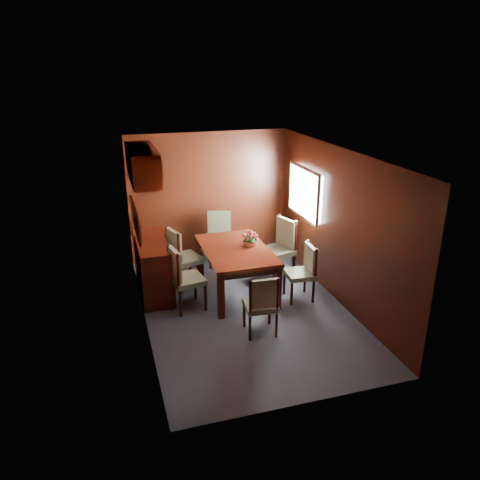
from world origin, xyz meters
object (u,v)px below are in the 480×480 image
object	(u,v)px
chair_left_near	(183,275)
flower_centerpiece	(250,239)
dining_table	(236,255)
sideboard	(153,266)
chair_right_near	(304,269)
chair_head	(262,302)

from	to	relation	value
chair_left_near	flower_centerpiece	distance (m)	1.29
chair_left_near	dining_table	bearing A→B (deg)	99.31
chair_left_near	flower_centerpiece	size ratio (longest dim) A/B	4.23
sideboard	chair_left_near	distance (m)	0.82
dining_table	chair_right_near	bearing A→B (deg)	-28.17
chair_left_near	chair_right_near	size ratio (longest dim) A/B	1.11
flower_centerpiece	sideboard	bearing A→B (deg)	167.65
chair_left_near	chair_right_near	xyz separation A→B (m)	(1.89, -0.20, -0.06)
sideboard	chair_right_near	size ratio (longest dim) A/B	1.53
chair_right_near	chair_head	bearing A→B (deg)	133.98
sideboard	chair_head	world-z (taller)	chair_head
sideboard	flower_centerpiece	size ratio (longest dim) A/B	5.82
dining_table	chair_left_near	size ratio (longest dim) A/B	1.62
chair_left_near	sideboard	bearing A→B (deg)	-163.06
sideboard	dining_table	world-z (taller)	sideboard
sideboard	chair_head	size ratio (longest dim) A/B	1.54
chair_right_near	chair_head	size ratio (longest dim) A/B	1.01
chair_head	flower_centerpiece	xyz separation A→B (m)	(0.29, 1.43, 0.38)
chair_left_near	chair_right_near	distance (m)	1.91
dining_table	chair_head	xyz separation A→B (m)	(-0.03, -1.36, -0.16)
chair_right_near	flower_centerpiece	xyz separation A→B (m)	(-0.70, 0.59, 0.38)
dining_table	sideboard	bearing A→B (deg)	162.43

